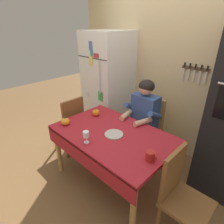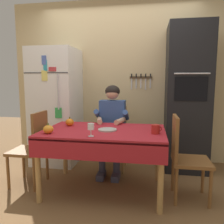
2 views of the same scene
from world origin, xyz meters
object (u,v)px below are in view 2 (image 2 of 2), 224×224
at_px(refrigerator, 57,107).
at_px(wall_oven, 187,99).
at_px(chair_right_side, 184,154).
at_px(serving_tray, 107,130).
at_px(chair_left_side, 33,145).
at_px(seated_person, 112,121).
at_px(dining_table, 104,137).
at_px(coffee_mug, 156,129).
at_px(pumpkin_large, 48,129).
at_px(chair_behind_person, 114,134).
at_px(pumpkin_medium, 70,122).
at_px(wine_glass, 91,127).

distance_m(refrigerator, wall_oven, 2.01).
distance_m(refrigerator, chair_right_side, 2.10).
distance_m(refrigerator, serving_tray, 1.34).
relative_size(refrigerator, chair_left_side, 1.94).
distance_m(refrigerator, seated_person, 1.00).
height_order(dining_table, chair_left_side, chair_left_side).
relative_size(coffee_mug, pumpkin_large, 1.04).
xyz_separation_m(chair_behind_person, coffee_mug, (0.59, -0.87, 0.28)).
bearing_deg(dining_table, seated_person, 90.62).
relative_size(refrigerator, dining_table, 1.29).
height_order(dining_table, coffee_mug, coffee_mug).
xyz_separation_m(chair_left_side, serving_tray, (0.94, -0.03, 0.24)).
distance_m(chair_left_side, pumpkin_large, 0.52).
bearing_deg(chair_right_side, pumpkin_medium, 171.75).
xyz_separation_m(chair_left_side, pumpkin_medium, (0.43, 0.16, 0.28)).
bearing_deg(chair_right_side, seated_person, 145.50).
height_order(dining_table, seated_person, seated_person).
distance_m(wine_glass, pumpkin_large, 0.50).
xyz_separation_m(coffee_mug, pumpkin_medium, (-1.06, 0.26, -0.00)).
distance_m(refrigerator, coffee_mug, 1.81).
relative_size(chair_behind_person, chair_right_side, 1.00).
distance_m(wine_glass, pumpkin_medium, 0.64).
bearing_deg(wall_oven, pumpkin_medium, -154.02).
height_order(chair_left_side, wine_glass, chair_left_side).
bearing_deg(pumpkin_medium, coffee_mug, -13.53).
xyz_separation_m(dining_table, pumpkin_medium, (-0.47, 0.18, 0.13)).
relative_size(coffee_mug, serving_tray, 0.55).
bearing_deg(refrigerator, serving_tray, -41.69).
bearing_deg(chair_behind_person, wall_oven, 7.02).
height_order(refrigerator, chair_left_side, refrigerator).
xyz_separation_m(seated_person, pumpkin_large, (-0.55, -0.86, 0.05)).
relative_size(dining_table, serving_tray, 6.50).
distance_m(chair_left_side, serving_tray, 0.97).
bearing_deg(serving_tray, chair_behind_person, 93.64).
bearing_deg(pumpkin_large, chair_right_side, 9.27).
xyz_separation_m(chair_right_side, wine_glass, (-0.97, -0.29, 0.33)).
distance_m(coffee_mug, wine_glass, 0.70).
distance_m(refrigerator, pumpkin_medium, 0.86).
bearing_deg(serving_tray, dining_table, 177.07).
distance_m(chair_left_side, coffee_mug, 1.52).
height_order(refrigerator, serving_tray, refrigerator).
distance_m(dining_table, chair_behind_person, 0.81).
height_order(pumpkin_large, serving_tray, pumpkin_large).
relative_size(wall_oven, chair_behind_person, 2.26).
height_order(chair_behind_person, coffee_mug, chair_behind_person).
bearing_deg(refrigerator, chair_left_side, -86.73).
xyz_separation_m(seated_person, pumpkin_medium, (-0.47, -0.42, 0.05)).
bearing_deg(chair_left_side, refrigerator, 93.27).
height_order(coffee_mug, pumpkin_large, pumpkin_large).
relative_size(seated_person, wine_glass, 9.15).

